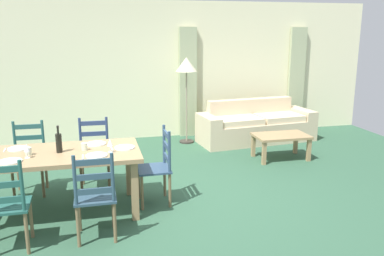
# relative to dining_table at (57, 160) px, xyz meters

# --- Properties ---
(ground_plane) EXTENTS (9.60, 9.60, 0.02)m
(ground_plane) POSITION_rel_dining_table_xyz_m (1.43, 0.09, -0.67)
(ground_plane) COLOR #2D533C
(wall_far) EXTENTS (9.60, 0.16, 2.70)m
(wall_far) POSITION_rel_dining_table_xyz_m (1.43, 3.39, 0.69)
(wall_far) COLOR beige
(wall_far) RESTS_ON ground_plane
(curtain_panel_left) EXTENTS (0.35, 0.08, 2.20)m
(curtain_panel_left) POSITION_rel_dining_table_xyz_m (2.32, 3.25, 0.44)
(curtain_panel_left) COLOR #A4AF86
(curtain_panel_left) RESTS_ON ground_plane
(curtain_panel_right) EXTENTS (0.35, 0.08, 2.20)m
(curtain_panel_right) POSITION_rel_dining_table_xyz_m (4.72, 3.25, 0.44)
(curtain_panel_right) COLOR #A4AF86
(curtain_panel_right) RESTS_ON ground_plane
(dining_table) EXTENTS (1.90, 0.96, 0.75)m
(dining_table) POSITION_rel_dining_table_xyz_m (0.00, 0.00, 0.00)
(dining_table) COLOR #9C7E56
(dining_table) RESTS_ON ground_plane
(dining_chair_near_left) EXTENTS (0.43, 0.41, 0.96)m
(dining_chair_near_left) POSITION_rel_dining_table_xyz_m (-0.42, -0.78, -0.19)
(dining_chair_near_left) COLOR #22534B
(dining_chair_near_left) RESTS_ON ground_plane
(dining_chair_near_right) EXTENTS (0.42, 0.40, 0.96)m
(dining_chair_near_right) POSITION_rel_dining_table_xyz_m (0.41, -0.75, -0.19)
(dining_chair_near_right) COLOR #2B4556
(dining_chair_near_right) RESTS_ON ground_plane
(dining_chair_far_left) EXTENTS (0.43, 0.41, 0.96)m
(dining_chair_far_left) POSITION_rel_dining_table_xyz_m (-0.42, 0.77, -0.19)
(dining_chair_far_left) COLOR #255552
(dining_chair_far_left) RESTS_ON ground_plane
(dining_chair_far_right) EXTENTS (0.43, 0.41, 0.96)m
(dining_chair_far_right) POSITION_rel_dining_table_xyz_m (0.42, 0.78, -0.19)
(dining_chair_far_right) COLOR navy
(dining_chair_far_right) RESTS_ON ground_plane
(dining_chair_head_east) EXTENTS (0.40, 0.42, 0.96)m
(dining_chair_head_east) POSITION_rel_dining_table_xyz_m (1.18, 0.04, -0.19)
(dining_chair_head_east) COLOR #2F4762
(dining_chair_head_east) RESTS_ON ground_plane
(dinner_plate_near_left) EXTENTS (0.24, 0.24, 0.02)m
(dinner_plate_near_left) POSITION_rel_dining_table_xyz_m (-0.45, -0.25, 0.10)
(dinner_plate_near_left) COLOR white
(dinner_plate_near_left) RESTS_ON dining_table
(dinner_plate_near_right) EXTENTS (0.24, 0.24, 0.02)m
(dinner_plate_near_right) POSITION_rel_dining_table_xyz_m (0.45, -0.25, 0.10)
(dinner_plate_near_right) COLOR white
(dinner_plate_near_right) RESTS_ON dining_table
(fork_near_right) EXTENTS (0.02, 0.17, 0.01)m
(fork_near_right) POSITION_rel_dining_table_xyz_m (0.30, -0.25, 0.09)
(fork_near_right) COLOR silver
(fork_near_right) RESTS_ON dining_table
(dinner_plate_far_left) EXTENTS (0.24, 0.24, 0.02)m
(dinner_plate_far_left) POSITION_rel_dining_table_xyz_m (-0.45, 0.25, 0.10)
(dinner_plate_far_left) COLOR white
(dinner_plate_far_left) RESTS_ON dining_table
(fork_far_left) EXTENTS (0.02, 0.17, 0.01)m
(fork_far_left) POSITION_rel_dining_table_xyz_m (-0.60, 0.25, 0.09)
(fork_far_left) COLOR silver
(fork_far_left) RESTS_ON dining_table
(dinner_plate_far_right) EXTENTS (0.24, 0.24, 0.02)m
(dinner_plate_far_right) POSITION_rel_dining_table_xyz_m (0.45, 0.25, 0.10)
(dinner_plate_far_right) COLOR white
(dinner_plate_far_right) RESTS_ON dining_table
(fork_far_right) EXTENTS (0.03, 0.17, 0.01)m
(fork_far_right) POSITION_rel_dining_table_xyz_m (0.30, 0.25, 0.09)
(fork_far_right) COLOR silver
(fork_far_right) RESTS_ON dining_table
(dinner_plate_head_east) EXTENTS (0.24, 0.24, 0.02)m
(dinner_plate_head_east) POSITION_rel_dining_table_xyz_m (0.78, -0.00, 0.10)
(dinner_plate_head_east) COLOR white
(dinner_plate_head_east) RESTS_ON dining_table
(fork_head_east) EXTENTS (0.03, 0.17, 0.01)m
(fork_head_east) POSITION_rel_dining_table_xyz_m (0.63, 0.00, 0.09)
(fork_head_east) COLOR silver
(fork_head_east) RESTS_ON dining_table
(wine_bottle) EXTENTS (0.07, 0.07, 0.32)m
(wine_bottle) POSITION_rel_dining_table_xyz_m (0.03, 0.01, 0.20)
(wine_bottle) COLOR black
(wine_bottle) RESTS_ON dining_table
(wine_glass_near_left) EXTENTS (0.06, 0.06, 0.16)m
(wine_glass_near_left) POSITION_rel_dining_table_xyz_m (-0.29, -0.13, 0.20)
(wine_glass_near_left) COLOR white
(wine_glass_near_left) RESTS_ON dining_table
(wine_glass_near_right) EXTENTS (0.06, 0.06, 0.16)m
(wine_glass_near_right) POSITION_rel_dining_table_xyz_m (0.61, -0.13, 0.20)
(wine_glass_near_right) COLOR white
(wine_glass_near_right) RESTS_ON dining_table
(coffee_cup_primary) EXTENTS (0.07, 0.07, 0.09)m
(coffee_cup_primary) POSITION_rel_dining_table_xyz_m (0.32, 0.02, 0.13)
(coffee_cup_primary) COLOR beige
(coffee_cup_primary) RESTS_ON dining_table
(coffee_cup_secondary) EXTENTS (0.07, 0.07, 0.09)m
(coffee_cup_secondary) POSITION_rel_dining_table_xyz_m (-0.29, -0.03, 0.13)
(coffee_cup_secondary) COLOR beige
(coffee_cup_secondary) RESTS_ON dining_table
(couch) EXTENTS (2.35, 1.04, 0.80)m
(couch) POSITION_rel_dining_table_xyz_m (3.51, 2.55, -0.37)
(couch) COLOR beige
(couch) RESTS_ON ground_plane
(coffee_table) EXTENTS (0.90, 0.56, 0.42)m
(coffee_table) POSITION_rel_dining_table_xyz_m (3.48, 1.34, -0.31)
(coffee_table) COLOR #9C7E56
(coffee_table) RESTS_ON ground_plane
(standing_lamp) EXTENTS (0.40, 0.40, 1.64)m
(standing_lamp) POSITION_rel_dining_table_xyz_m (2.17, 2.74, 0.75)
(standing_lamp) COLOR #332D28
(standing_lamp) RESTS_ON ground_plane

